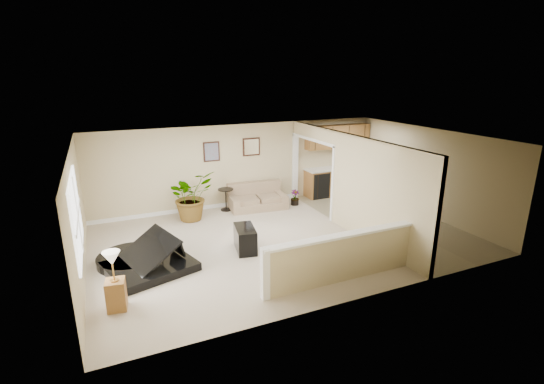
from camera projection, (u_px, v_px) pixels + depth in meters
name	position (u px, v px, depth m)	size (l,w,h in m)	color
floor	(284.00, 239.00, 9.78)	(9.00, 9.00, 0.00)	tan
back_wall	(242.00, 165.00, 12.04)	(9.00, 0.04, 2.50)	#C9B789
front_wall	(361.00, 236.00, 6.80)	(9.00, 0.04, 2.50)	#C9B789
left_wall	(77.00, 218.00, 7.66)	(0.04, 6.00, 2.50)	#C9B789
right_wall	(427.00, 172.00, 11.18)	(0.04, 6.00, 2.50)	#C9B789
ceiling	(285.00, 139.00, 9.06)	(9.00, 6.00, 0.04)	beige
kitchen_vinyl	(386.00, 220.00, 11.01)	(2.70, 6.00, 0.01)	gray
interior_partition	(342.00, 181.00, 10.35)	(0.18, 5.99, 2.50)	#C9B789
pony_half_wall	(340.00, 257.00, 7.65)	(3.42, 0.22, 1.00)	#C9B789
left_window	(76.00, 216.00, 7.18)	(0.05, 2.15, 1.45)	white
wall_art_left	(212.00, 152.00, 11.50)	(0.48, 0.04, 0.58)	#321A12
wall_mirror	(251.00, 147.00, 11.98)	(0.55, 0.04, 0.55)	#321A12
kitchen_cabinets	(335.00, 169.00, 13.16)	(2.36, 0.65, 2.33)	#9C6033
piano	(144.00, 239.00, 8.16)	(2.24, 2.23, 1.56)	black
piano_bench	(245.00, 239.00, 9.09)	(0.42, 0.84, 0.56)	black
loveseat	(257.00, 196.00, 11.99)	(1.78, 1.12, 0.97)	#9C8263
accent_table	(226.00, 197.00, 11.72)	(0.46, 0.46, 0.66)	black
palm_plant	(191.00, 196.00, 10.92)	(1.57, 1.48, 1.37)	black
small_plant	(295.00, 199.00, 12.26)	(0.30, 0.30, 0.48)	black
lamp_stand	(115.00, 285.00, 6.74)	(0.36, 0.36, 1.09)	#9C6033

